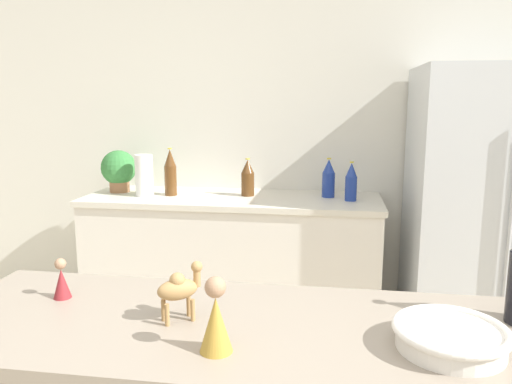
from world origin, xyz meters
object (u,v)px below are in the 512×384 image
potted_plant (119,169)px  camel_figurine (179,288)px  fruit_bowl (450,336)px  wise_man_figurine_crimson (62,281)px  back_bottle_2 (248,178)px  wise_man_figurine_blue (216,320)px  back_bottle_1 (170,173)px  paper_towel_roll (144,175)px  back_bottle_3 (329,179)px  back_bottle_0 (351,182)px  refrigerator (496,216)px

potted_plant → camel_figurine: 2.21m
fruit_bowl → wise_man_figurine_crimson: wise_man_figurine_crimson is taller
back_bottle_2 → wise_man_figurine_blue: bearing=-82.2°
back_bottle_1 → camel_figurine: (0.65, -1.89, -0.01)m
back_bottle_1 → wise_man_figurine_crimson: size_ratio=2.63×
fruit_bowl → wise_man_figurine_blue: 0.52m
potted_plant → wise_man_figurine_blue: (1.16, -2.10, -0.02)m
potted_plant → paper_towel_roll: potted_plant is taller
wise_man_figurine_blue → wise_man_figurine_crimson: size_ratio=1.50×
back_bottle_3 → back_bottle_1: bearing=-174.7°
fruit_bowl → wise_man_figurine_blue: (-0.51, -0.09, 0.04)m
wise_man_figurine_crimson → camel_figurine: bearing=-13.7°
paper_towel_roll → camel_figurine: (0.81, -1.85, 0.01)m
paper_towel_roll → wise_man_figurine_crimson: size_ratio=2.28×
fruit_bowl → camel_figurine: 0.65m
back_bottle_0 → back_bottle_1: 1.14m
back_bottle_3 → camel_figurine: (-0.35, -1.99, 0.02)m
refrigerator → paper_towel_roll: 2.13m
potted_plant → wise_man_figurine_blue: potted_plant is taller
potted_plant → wise_man_figurine_crimson: potted_plant is taller
paper_towel_roll → wise_man_figurine_blue: bearing=-64.8°
fruit_bowl → camel_figurine: (-0.64, 0.05, 0.06)m
back_bottle_0 → fruit_bowl: 1.95m
back_bottle_0 → fruit_bowl: back_bottle_0 is taller
back_bottle_0 → back_bottle_2: (-0.65, 0.06, 0.00)m
back_bottle_2 → wise_man_figurine_blue: size_ratio=1.39×
back_bottle_3 → wise_man_figurine_blue: 2.14m
back_bottle_1 → wise_man_figurine_blue: bearing=-69.1°
back_bottle_0 → wise_man_figurine_crimson: back_bottle_0 is taller
paper_towel_roll → camel_figurine: bearing=-66.3°
refrigerator → wise_man_figurine_blue: (-1.18, -1.97, 0.18)m
paper_towel_roll → back_bottle_1: (0.16, 0.04, 0.01)m
refrigerator → back_bottle_3: (-0.96, 0.16, 0.17)m
paper_towel_roll → back_bottle_1: 0.17m
back_bottle_1 → back_bottle_2: bearing=6.7°
paper_towel_roll → back_bottle_2: size_ratio=1.09×
refrigerator → back_bottle_1: (-1.96, 0.07, 0.20)m
refrigerator → back_bottle_0: (-0.82, 0.06, 0.17)m
potted_plant → wise_man_figurine_crimson: size_ratio=2.40×
potted_plant → paper_towel_roll: (0.22, -0.11, -0.02)m
back_bottle_2 → wise_man_figurine_crimson: bearing=-96.5°
refrigerator → fruit_bowl: 2.00m
back_bottle_1 → wise_man_figurine_crimson: (0.28, -1.80, -0.04)m
paper_towel_roll → fruit_bowl: paper_towel_roll is taller
fruit_bowl → paper_towel_roll: bearing=127.3°
refrigerator → paper_towel_roll: refrigerator is taller
paper_towel_roll → back_bottle_2: (0.65, 0.10, -0.02)m
refrigerator → fruit_bowl: refrigerator is taller
wise_man_figurine_blue → paper_towel_roll: bearing=115.2°
potted_plant → back_bottle_1: back_bottle_1 is taller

